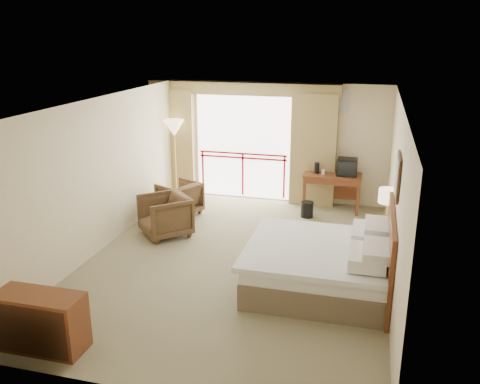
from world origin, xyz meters
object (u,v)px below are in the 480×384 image
(wastebasket, at_px, (307,209))
(armchair_near, at_px, (166,235))
(table_lamp, at_px, (387,196))
(tv, at_px, (347,167))
(desk, at_px, (332,181))
(side_table, at_px, (167,204))
(floor_lamp, at_px, (174,131))
(bed, at_px, (322,265))
(dresser, at_px, (40,322))
(nightstand, at_px, (384,238))
(armchair_far, at_px, (180,214))

(wastebasket, bearing_deg, armchair_near, -145.71)
(table_lamp, relative_size, tv, 1.28)
(armchair_near, bearing_deg, desk, 84.94)
(wastebasket, distance_m, side_table, 2.95)
(tv, height_order, floor_lamp, floor_lamp)
(tv, height_order, armchair_near, tv)
(bed, xyz_separation_m, dresser, (-3.18, -2.46, -0.01))
(floor_lamp, bearing_deg, side_table, -75.13)
(nightstand, height_order, armchair_near, nightstand)
(wastebasket, relative_size, dresser, 0.30)
(bed, xyz_separation_m, desk, (-0.18, 3.72, 0.25))
(wastebasket, xyz_separation_m, armchair_near, (-2.51, -1.71, -0.17))
(side_table, distance_m, dresser, 4.46)
(wastebasket, distance_m, armchair_near, 3.04)
(nightstand, bearing_deg, tv, 107.44)
(side_table, bearing_deg, desk, 28.31)
(table_lamp, xyz_separation_m, armchair_far, (-4.22, 1.05, -1.08))
(bed, distance_m, armchair_near, 3.43)
(side_table, bearing_deg, floor_lamp, 104.87)
(nightstand, height_order, desk, desk)
(table_lamp, distance_m, dresser, 5.74)
(table_lamp, height_order, dresser, table_lamp)
(floor_lamp, relative_size, dresser, 1.68)
(floor_lamp, bearing_deg, tv, 1.08)
(armchair_far, bearing_deg, desk, 136.65)
(armchair_far, xyz_separation_m, armchair_near, (0.17, -1.19, 0.00))
(side_table, xyz_separation_m, dresser, (0.19, -4.46, -0.02))
(dresser, bearing_deg, floor_lamp, 96.94)
(desk, distance_m, tv, 0.48)
(desk, relative_size, dresser, 1.12)
(armchair_near, xyz_separation_m, side_table, (-0.24, 0.64, 0.39))
(armchair_far, distance_m, floor_lamp, 1.97)
(wastebasket, bearing_deg, bed, -78.41)
(armchair_near, relative_size, floor_lamp, 0.47)
(tv, bearing_deg, dresser, -104.40)
(wastebasket, bearing_deg, nightstand, -46.38)
(wastebasket, height_order, dresser, dresser)
(bed, height_order, wastebasket, bed)
(table_lamp, xyz_separation_m, dresser, (-4.10, -3.95, -0.71))
(floor_lamp, height_order, dresser, floor_lamp)
(armchair_far, relative_size, armchair_near, 0.90)
(nightstand, relative_size, dresser, 0.60)
(armchair_near, bearing_deg, nightstand, 47.52)
(armchair_far, bearing_deg, bed, 78.48)
(side_table, bearing_deg, nightstand, -7.42)
(table_lamp, height_order, floor_lamp, floor_lamp)
(desk, height_order, armchair_far, desk)
(desk, relative_size, tv, 2.97)
(table_lamp, relative_size, dresser, 0.48)
(desk, xyz_separation_m, armchair_far, (-3.13, -1.18, -0.63))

